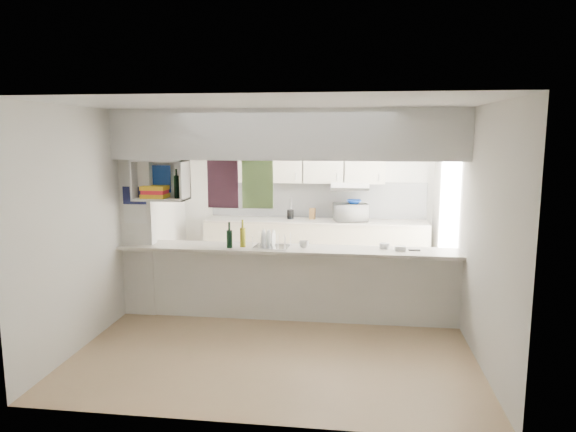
% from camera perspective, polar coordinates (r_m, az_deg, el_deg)
% --- Properties ---
extents(floor, '(4.80, 4.80, 0.00)m').
position_cam_1_polar(floor, '(6.61, -0.15, -11.34)').
color(floor, tan).
rests_on(floor, ground).
extents(ceiling, '(4.80, 4.80, 0.00)m').
position_cam_1_polar(ceiling, '(6.20, -0.15, 11.81)').
color(ceiling, white).
rests_on(ceiling, wall_back).
extents(wall_back, '(4.20, 0.00, 4.20)m').
position_cam_1_polar(wall_back, '(8.63, 1.92, 2.39)').
color(wall_back, silver).
rests_on(wall_back, floor).
extents(wall_left, '(0.00, 4.80, 4.80)m').
position_cam_1_polar(wall_left, '(6.86, -17.81, 0.23)').
color(wall_left, silver).
rests_on(wall_left, floor).
extents(wall_right, '(0.00, 4.80, 4.80)m').
position_cam_1_polar(wall_right, '(6.35, 18.98, -0.51)').
color(wall_right, silver).
rests_on(wall_right, floor).
extents(servery_partition, '(4.20, 0.50, 2.60)m').
position_cam_1_polar(servery_partition, '(6.25, -1.73, 3.15)').
color(servery_partition, silver).
rests_on(servery_partition, floor).
extents(cubby_shelf, '(0.65, 0.35, 0.50)m').
position_cam_1_polar(cubby_shelf, '(6.55, -13.98, 3.61)').
color(cubby_shelf, white).
rests_on(cubby_shelf, bulkhead).
extents(kitchen_run, '(3.60, 0.63, 2.24)m').
position_cam_1_polar(kitchen_run, '(8.43, 2.82, -1.04)').
color(kitchen_run, beige).
rests_on(kitchen_run, floor).
extents(microwave, '(0.58, 0.45, 0.29)m').
position_cam_1_polar(microwave, '(8.31, 6.98, 0.42)').
color(microwave, white).
rests_on(microwave, bench_top).
extents(bowl, '(0.24, 0.24, 0.06)m').
position_cam_1_polar(bowl, '(8.27, 7.33, 1.57)').
color(bowl, navy).
rests_on(bowl, microwave).
extents(dish_rack, '(0.46, 0.36, 0.23)m').
position_cam_1_polar(dish_rack, '(6.34, -1.85, -2.70)').
color(dish_rack, silver).
rests_on(dish_rack, breakfast_bar).
extents(cup, '(0.14, 0.14, 0.09)m').
position_cam_1_polar(cup, '(6.25, 1.78, -3.16)').
color(cup, white).
rests_on(cup, dish_rack).
extents(wine_bottles, '(0.22, 0.15, 0.34)m').
position_cam_1_polar(wine_bottles, '(6.37, -5.76, -2.38)').
color(wine_bottles, black).
rests_on(wine_bottles, breakfast_bar).
extents(plastic_tubs, '(0.48, 0.21, 0.06)m').
position_cam_1_polar(plastic_tubs, '(6.37, 11.46, -3.39)').
color(plastic_tubs, silver).
rests_on(plastic_tubs, breakfast_bar).
extents(utensil_jar, '(0.11, 0.11, 0.15)m').
position_cam_1_polar(utensil_jar, '(8.45, 0.27, 0.18)').
color(utensil_jar, black).
rests_on(utensil_jar, bench_top).
extents(knife_block, '(0.10, 0.09, 0.18)m').
position_cam_1_polar(knife_block, '(8.44, 2.73, 0.26)').
color(knife_block, brown).
rests_on(knife_block, bench_top).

